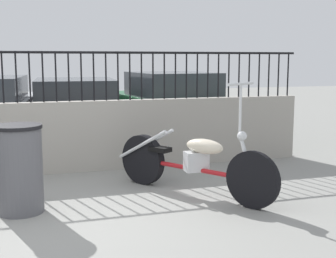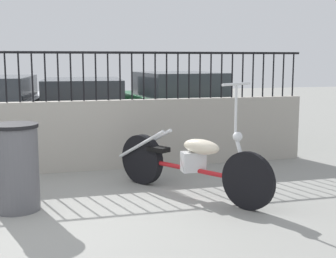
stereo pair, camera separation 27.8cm
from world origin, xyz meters
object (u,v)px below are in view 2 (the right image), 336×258
Objects in this scene: trash_bin at (16,167)px; car_green at (177,104)px; motorcycle_red at (183,161)px; car_black at (83,107)px.

car_green is at bearing 54.90° from trash_bin.
car_green is (1.17, 4.30, 0.29)m from motorcycle_red.
trash_bin is 4.94m from car_black.
motorcycle_red is 0.50× the size of car_green.
motorcycle_red is 4.72m from car_black.
trash_bin is at bearing 171.19° from car_black.
trash_bin is at bearing 140.59° from car_green.
motorcycle_red reaches higher than trash_bin.
trash_bin is 0.22× the size of car_black.
car_black is (-0.82, 4.65, 0.24)m from motorcycle_red.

